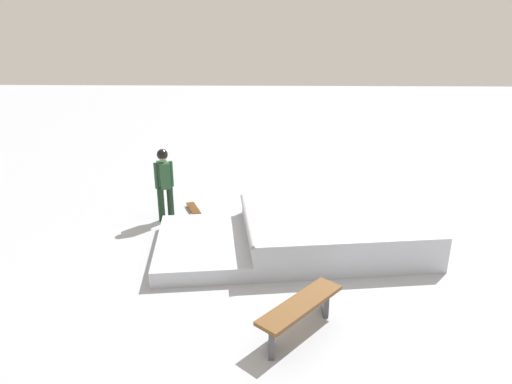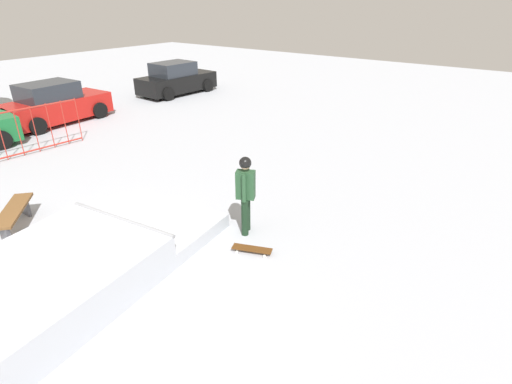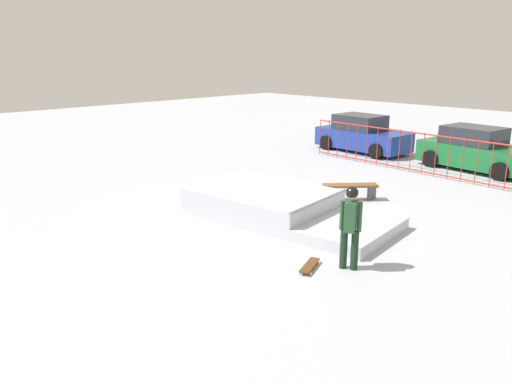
% 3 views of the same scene
% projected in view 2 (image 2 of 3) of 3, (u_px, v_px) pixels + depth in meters
% --- Properties ---
extents(ground_plane, '(60.00, 60.00, 0.00)m').
position_uv_depth(ground_plane, '(69.00, 285.00, 7.10)').
color(ground_plane, '#B2B7C1').
extents(skate_ramp, '(5.69, 3.28, 0.74)m').
position_uv_depth(skate_ramp, '(67.00, 272.00, 6.94)').
color(skate_ramp, silver).
rests_on(skate_ramp, ground).
extents(skater, '(0.40, 0.44, 1.73)m').
position_uv_depth(skater, '(246.00, 190.00, 8.28)').
color(skater, black).
rests_on(skater, ground).
extents(skateboard, '(0.49, 0.82, 0.09)m').
position_uv_depth(skateboard, '(252.00, 249.00, 7.99)').
color(skateboard, '#593314').
rests_on(skateboard, ground).
extents(park_bench, '(1.35, 1.47, 0.48)m').
position_uv_depth(park_bench, '(14.00, 214.00, 8.69)').
color(park_bench, brown).
rests_on(park_bench, ground).
extents(parked_car_red, '(4.19, 2.11, 1.60)m').
position_uv_depth(parked_car_red, '(54.00, 105.00, 15.95)').
color(parked_car_red, red).
rests_on(parked_car_red, ground).
extents(parked_car_black, '(4.16, 2.04, 1.60)m').
position_uv_depth(parked_car_black, '(176.00, 80.00, 20.76)').
color(parked_car_black, black).
rests_on(parked_car_black, ground).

